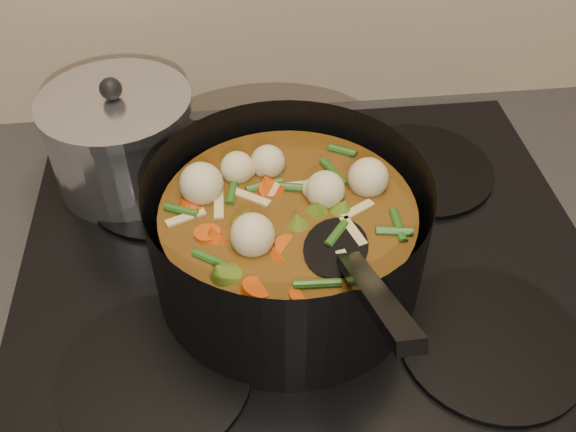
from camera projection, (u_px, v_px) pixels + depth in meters
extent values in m
cube|color=black|center=(307.00, 284.00, 0.73)|extent=(2.64, 0.64, 0.05)
cube|color=black|center=(308.00, 264.00, 0.71)|extent=(0.62, 0.54, 0.02)
cylinder|color=black|center=(156.00, 373.00, 0.59)|extent=(0.18, 0.18, 0.01)
cylinder|color=black|center=(491.00, 341.00, 0.62)|extent=(0.18, 0.18, 0.01)
cylinder|color=black|center=(163.00, 188.00, 0.78)|extent=(0.18, 0.18, 0.01)
cylinder|color=black|center=(421.00, 169.00, 0.80)|extent=(0.18, 0.18, 0.01)
cylinder|color=black|center=(288.00, 235.00, 0.63)|extent=(0.31, 0.31, 0.13)
cylinder|color=black|center=(288.00, 276.00, 0.67)|extent=(0.27, 0.27, 0.01)
cylinder|color=brown|center=(288.00, 243.00, 0.64)|extent=(0.25, 0.25, 0.09)
cylinder|color=red|center=(326.00, 208.00, 0.61)|extent=(0.03, 0.03, 0.02)
cylinder|color=red|center=(319.00, 173.00, 0.65)|extent=(0.04, 0.04, 0.02)
cylinder|color=red|center=(251.00, 155.00, 0.67)|extent=(0.04, 0.04, 0.02)
cylinder|color=red|center=(237.00, 204.00, 0.61)|extent=(0.03, 0.03, 0.02)
cylinder|color=red|center=(223.00, 252.00, 0.57)|extent=(0.04, 0.03, 0.02)
cylinder|color=red|center=(292.00, 238.00, 0.58)|extent=(0.04, 0.04, 0.02)
cylinder|color=red|center=(349.00, 235.00, 0.58)|extent=(0.03, 0.04, 0.02)
cylinder|color=red|center=(373.00, 185.00, 0.63)|extent=(0.03, 0.03, 0.02)
cylinder|color=red|center=(299.00, 177.00, 0.64)|extent=(0.04, 0.04, 0.02)
cylinder|color=red|center=(236.00, 171.00, 0.65)|extent=(0.04, 0.04, 0.02)
cylinder|color=red|center=(250.00, 214.00, 0.60)|extent=(0.03, 0.03, 0.02)
sphere|color=beige|center=(348.00, 197.00, 0.60)|extent=(0.04, 0.04, 0.04)
sphere|color=beige|center=(290.00, 163.00, 0.64)|extent=(0.04, 0.04, 0.04)
sphere|color=beige|center=(229.00, 194.00, 0.61)|extent=(0.04, 0.04, 0.04)
sphere|color=beige|center=(266.00, 243.00, 0.56)|extent=(0.04, 0.04, 0.04)
sphere|color=beige|center=(343.00, 222.00, 0.58)|extent=(0.04, 0.04, 0.04)
sphere|color=beige|center=(323.00, 171.00, 0.63)|extent=(0.04, 0.04, 0.04)
cone|color=#5C741D|center=(313.00, 265.00, 0.55)|extent=(0.04, 0.04, 0.03)
cone|color=#5C741D|center=(363.00, 187.00, 0.62)|extent=(0.04, 0.04, 0.03)
cone|color=#5C741D|center=(259.00, 158.00, 0.65)|extent=(0.04, 0.04, 0.03)
cone|color=#5C741D|center=(211.00, 231.00, 0.58)|extent=(0.04, 0.04, 0.03)
cone|color=#5C741D|center=(331.00, 259.00, 0.55)|extent=(0.04, 0.04, 0.03)
cylinder|color=#265519|center=(310.00, 183.00, 0.63)|extent=(0.01, 0.04, 0.01)
cylinder|color=#265519|center=(259.00, 149.00, 0.67)|extent=(0.03, 0.03, 0.01)
cylinder|color=#265519|center=(215.00, 189.00, 0.62)|extent=(0.04, 0.02, 0.01)
cylinder|color=#265519|center=(233.00, 230.00, 0.58)|extent=(0.02, 0.04, 0.01)
cylinder|color=#265519|center=(282.00, 238.00, 0.57)|extent=(0.02, 0.04, 0.01)
cylinder|color=#265519|center=(362.00, 260.00, 0.56)|extent=(0.04, 0.02, 0.01)
cylinder|color=#265519|center=(367.00, 202.00, 0.61)|extent=(0.03, 0.03, 0.01)
cylinder|color=#265519|center=(321.00, 174.00, 0.64)|extent=(0.01, 0.04, 0.01)
cylinder|color=#265519|center=(276.00, 180.00, 0.63)|extent=(0.03, 0.03, 0.01)
cylinder|color=#265519|center=(200.00, 183.00, 0.63)|extent=(0.04, 0.02, 0.01)
cylinder|color=#265519|center=(215.00, 235.00, 0.58)|extent=(0.02, 0.04, 0.01)
cylinder|color=#265519|center=(277.00, 252.00, 0.56)|extent=(0.02, 0.04, 0.01)
cube|color=tan|center=(228.00, 185.00, 0.63)|extent=(0.04, 0.01, 0.00)
cube|color=tan|center=(234.00, 243.00, 0.57)|extent=(0.02, 0.04, 0.00)
cube|color=tan|center=(323.00, 254.00, 0.56)|extent=(0.04, 0.03, 0.00)
cube|color=tan|center=(357.00, 199.00, 0.61)|extent=(0.03, 0.03, 0.00)
cube|color=tan|center=(297.00, 163.00, 0.65)|extent=(0.03, 0.04, 0.00)
cube|color=tan|center=(226.00, 187.00, 0.62)|extent=(0.04, 0.02, 0.00)
cube|color=tan|center=(237.00, 245.00, 0.57)|extent=(0.01, 0.04, 0.00)
ellipsoid|color=black|center=(336.00, 249.00, 0.57)|extent=(0.08, 0.09, 0.01)
cube|color=black|center=(374.00, 295.00, 0.47)|extent=(0.03, 0.16, 0.10)
cylinder|color=silver|center=(123.00, 145.00, 0.76)|extent=(0.17, 0.17, 0.10)
cylinder|color=silver|center=(114.00, 103.00, 0.72)|extent=(0.17, 0.17, 0.01)
sphere|color=black|center=(111.00, 89.00, 0.70)|extent=(0.03, 0.03, 0.03)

